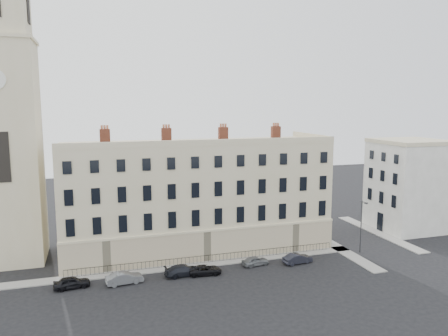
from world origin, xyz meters
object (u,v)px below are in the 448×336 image
at_px(car_b, 124,278).
at_px(car_e, 255,261).
at_px(car_f, 297,259).
at_px(car_c, 183,270).
at_px(car_d, 205,270).
at_px(streetlamp, 361,224).
at_px(car_a, 72,282).

xyz_separation_m(car_b, car_e, (16.22, 0.95, -0.09)).
bearing_deg(car_f, car_e, 72.98).
height_order(car_c, car_e, car_c).
xyz_separation_m(car_c, car_e, (9.35, 0.56, -0.06)).
xyz_separation_m(car_d, car_f, (12.22, 0.06, 0.08)).
distance_m(car_d, car_f, 12.22).
relative_size(car_b, car_c, 0.92).
relative_size(car_c, streetlamp, 0.62).
relative_size(car_a, car_b, 0.94).
relative_size(car_b, streetlamp, 0.57).
xyz_separation_m(car_a, car_e, (21.89, 0.45, -0.07)).
distance_m(car_b, car_f, 21.64).
relative_size(car_e, car_f, 0.90).
xyz_separation_m(car_a, car_f, (27.31, -0.48, -0.03)).
relative_size(car_c, car_f, 1.16).
bearing_deg(car_f, car_c, 81.33).
bearing_deg(car_d, car_a, 93.65).
relative_size(car_d, car_f, 1.04).
bearing_deg(car_c, car_f, -96.98).
distance_m(car_e, car_f, 5.50).
relative_size(car_a, car_d, 0.97).
xyz_separation_m(car_b, car_c, (6.88, 0.39, -0.03)).
distance_m(car_b, car_c, 6.89).
distance_m(car_b, car_e, 16.25).
relative_size(car_f, streetlamp, 0.53).
relative_size(car_b, car_e, 1.19).
height_order(car_b, car_e, car_b).
bearing_deg(car_e, car_b, 84.99).
distance_m(car_a, streetlamp, 37.60).
distance_m(car_a, car_b, 5.69).
bearing_deg(car_d, car_e, -75.97).
bearing_deg(car_c, streetlamp, -93.54).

